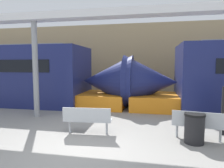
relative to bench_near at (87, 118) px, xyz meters
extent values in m
plane|color=gray|center=(0.17, -1.13, -0.50)|extent=(60.00, 60.00, 0.00)
cube|color=tan|center=(0.17, 8.33, 2.00)|extent=(56.00, 0.20, 5.00)
cone|color=navy|center=(1.86, 4.21, 0.82)|extent=(2.59, 2.63, 2.63)
cube|color=orange|center=(2.11, 4.21, -0.15)|extent=(2.33, 2.46, 0.70)
cone|color=navy|center=(-0.29, 4.21, 0.82)|extent=(2.59, 2.63, 2.63)
cube|color=orange|center=(-0.53, 4.21, -0.15)|extent=(2.33, 2.46, 0.70)
cube|color=#ADB2B7|center=(-0.01, 0.08, -0.07)|extent=(1.50, 0.55, 0.04)
cube|color=#ADB2B7|center=(0.01, -0.12, 0.15)|extent=(1.47, 0.15, 0.40)
cylinder|color=#ADB2B7|center=(-0.59, 0.04, -0.30)|extent=(0.07, 0.07, 0.40)
cylinder|color=#ADB2B7|center=(0.58, 0.13, -0.30)|extent=(0.07, 0.07, 0.40)
cube|color=#ADB2B7|center=(3.24, 0.18, -0.07)|extent=(1.48, 0.66, 0.04)
cube|color=#ADB2B7|center=(3.21, -0.02, 0.15)|extent=(1.42, 0.26, 0.40)
cylinder|color=#ADB2B7|center=(2.68, 0.27, -0.30)|extent=(0.07, 0.07, 0.40)
cylinder|color=#ADB2B7|center=(3.81, 0.09, -0.30)|extent=(0.07, 0.07, 0.40)
cylinder|color=black|center=(3.08, -0.13, -0.12)|extent=(0.52, 0.52, 0.76)
cylinder|color=black|center=(3.08, -0.13, 0.29)|extent=(0.54, 0.54, 0.06)
cylinder|color=gray|center=(-2.72, 1.62, 1.44)|extent=(0.22, 0.22, 3.87)
cube|color=silver|center=(-2.72, 1.62, 3.52)|extent=(28.00, 0.60, 0.28)
camera|label=1|loc=(1.90, -5.74, 1.61)|focal=32.00mm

